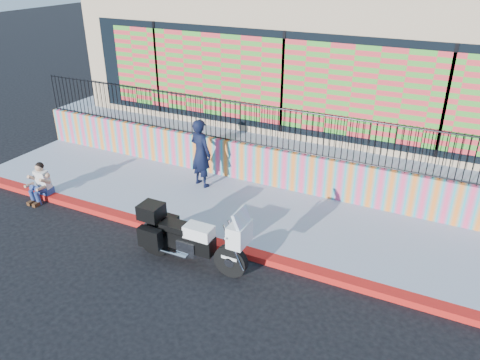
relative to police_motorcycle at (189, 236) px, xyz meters
The scene contains 10 objects.
ground 1.04m from the police_motorcycle, 84.47° to the left, with size 90.00×90.00×0.00m, color black.
red_curb 0.99m from the police_motorcycle, 84.47° to the left, with size 16.00×0.30×0.15m, color #B90D18.
sidewalk 2.51m from the police_motorcycle, 88.22° to the left, with size 16.00×3.00×0.15m, color #969EB4.
mural_wall 4.03m from the police_motorcycle, 88.92° to the left, with size 16.00×0.20×1.10m, color #F64072.
metal_fence 4.20m from the police_motorcycle, 88.92° to the left, with size 15.80×0.04×1.20m, color black, non-canonical shape.
elevated_platform 9.13m from the police_motorcycle, 89.52° to the left, with size 16.00×10.00×1.25m, color #969EB4.
storefront_building 9.28m from the police_motorcycle, 89.51° to the left, with size 14.00×8.06×4.00m.
police_motorcycle is the anchor object (origin of this frame).
police_officer 3.55m from the police_motorcycle, 116.55° to the left, with size 0.71×0.47×1.94m, color black.
seated_man 5.17m from the police_motorcycle, behind, with size 0.54×0.71×1.06m.
Camera 1 is at (4.63, -7.81, 6.10)m, focal length 35.00 mm.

